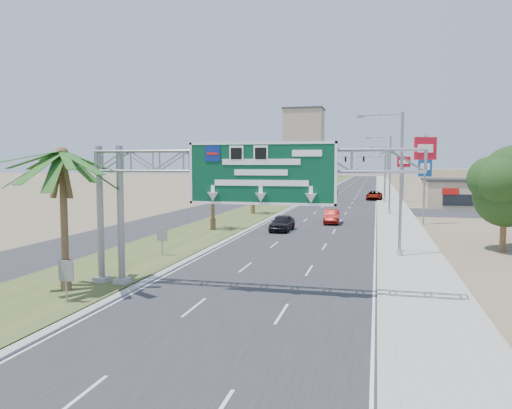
{
  "coord_description": "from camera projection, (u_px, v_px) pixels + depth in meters",
  "views": [
    {
      "loc": [
        5.87,
        -13.68,
        6.44
      ],
      "look_at": [
        -0.64,
        13.18,
        4.2
      ],
      "focal_mm": 35.0,
      "sensor_mm": 36.0,
      "label": 1
    }
  ],
  "objects": [
    {
      "name": "ground",
      "position": [
        174.0,
        377.0,
        15.15
      ],
      "size": [
        600.0,
        600.0,
        0.0
      ],
      "primitive_type": "plane",
      "color": "#8C7A59",
      "rests_on": "ground"
    },
    {
      "name": "road",
      "position": [
        352.0,
        190.0,
        121.71
      ],
      "size": [
        12.0,
        300.0,
        0.02
      ],
      "primitive_type": "cube",
      "color": "#28282B",
      "rests_on": "ground"
    },
    {
      "name": "sidewalk_right",
      "position": [
        388.0,
        191.0,
        119.71
      ],
      "size": [
        4.0,
        300.0,
        0.1
      ],
      "primitive_type": "cube",
      "color": "#9E9B93",
      "rests_on": "ground"
    },
    {
      "name": "median_grass",
      "position": [
        311.0,
        190.0,
        124.05
      ],
      "size": [
        7.0,
        300.0,
        0.12
      ],
      "primitive_type": "cube",
      "color": "#405023",
      "rests_on": "ground"
    },
    {
      "name": "opposing_road",
      "position": [
        283.0,
        190.0,
        125.7
      ],
      "size": [
        8.0,
        300.0,
        0.02
      ],
      "primitive_type": "cube",
      "color": "#28282B",
      "rests_on": "ground"
    },
    {
      "name": "sign_gantry",
      "position": [
        232.0,
        172.0,
        24.53
      ],
      "size": [
        16.75,
        1.24,
        7.5
      ],
      "color": "gray",
      "rests_on": "ground"
    },
    {
      "name": "palm_near",
      "position": [
        62.0,
        154.0,
        24.5
      ],
      "size": [
        5.7,
        5.7,
        8.35
      ],
      "color": "brown",
      "rests_on": "ground"
    },
    {
      "name": "palm_row_b",
      "position": [
        213.0,
        180.0,
        47.98
      ],
      "size": [
        3.99,
        3.99,
        5.95
      ],
      "color": "brown",
      "rests_on": "ground"
    },
    {
      "name": "palm_row_c",
      "position": [
        253.0,
        170.0,
        63.42
      ],
      "size": [
        3.99,
        3.99,
        6.75
      ],
      "color": "brown",
      "rests_on": "ground"
    },
    {
      "name": "palm_row_d",
      "position": [
        279.0,
        177.0,
        80.96
      ],
      "size": [
        3.99,
        3.99,
        5.45
      ],
      "color": "brown",
      "rests_on": "ground"
    },
    {
      "name": "palm_row_e",
      "position": [
        298.0,
        171.0,
        99.31
      ],
      "size": [
        3.99,
        3.99,
        6.15
      ],
      "color": "brown",
      "rests_on": "ground"
    },
    {
      "name": "palm_row_f",
      "position": [
        313.0,
        171.0,
        123.56
      ],
      "size": [
        3.99,
        3.99,
        5.75
      ],
      "color": "brown",
      "rests_on": "ground"
    },
    {
      "name": "streetlight_near",
      "position": [
        398.0,
        190.0,
        34.37
      ],
      "size": [
        3.27,
        0.44,
        10.0
      ],
      "color": "gray",
      "rests_on": "ground"
    },
    {
      "name": "streetlight_mid",
      "position": [
        388.0,
        178.0,
        63.43
      ],
      "size": [
        3.27,
        0.44,
        10.0
      ],
      "color": "gray",
      "rests_on": "ground"
    },
    {
      "name": "streetlight_far",
      "position": [
        384.0,
        173.0,
        98.3
      ],
      "size": [
        3.27,
        0.44,
        10.0
      ],
      "color": "gray",
      "rests_on": "ground"
    },
    {
      "name": "signal_mast",
      "position": [
        373.0,
        174.0,
        83.26
      ],
      "size": [
        10.28,
        0.71,
        8.0
      ],
      "color": "gray",
      "rests_on": "ground"
    },
    {
      "name": "store_building",
      "position": [
        488.0,
        194.0,
        73.76
      ],
      "size": [
        18.0,
        10.0,
        4.0
      ],
      "primitive_type": "cube",
      "color": "tan",
      "rests_on": "ground"
    },
    {
      "name": "oak_near",
      "position": [
        505.0,
        190.0,
        36.45
      ],
      "size": [
        4.5,
        4.5,
        6.8
      ],
      "color": "brown",
      "rests_on": "ground"
    },
    {
      "name": "median_signback_a",
      "position": [
        66.0,
        274.0,
        22.68
      ],
      "size": [
        0.75,
        0.08,
        2.08
      ],
      "color": "gray",
      "rests_on": "ground"
    },
    {
      "name": "median_signback_b",
      "position": [
        162.0,
        236.0,
        34.46
      ],
      "size": [
        0.75,
        0.08,
        2.08
      ],
      "color": "gray",
      "rests_on": "ground"
    },
    {
      "name": "tower_distant",
      "position": [
        304.0,
        143.0,
        263.42
      ],
      "size": [
        20.0,
        16.0,
        35.0
      ],
      "primitive_type": "cube",
      "color": "gray",
      "rests_on": "ground"
    },
    {
      "name": "building_distant_left",
      "position": [
        232.0,
        174.0,
        180.46
      ],
      "size": [
        24.0,
        14.0,
        6.0
      ],
      "primitive_type": "cube",
      "color": "tan",
      "rests_on": "ground"
    },
    {
      "name": "building_distant_right",
      "position": [
        463.0,
        178.0,
        143.53
      ],
      "size": [
        20.0,
        12.0,
        5.0
      ],
      "primitive_type": "cube",
      "color": "tan",
      "rests_on": "ground"
    },
    {
      "name": "car_left_lane",
      "position": [
        282.0,
        223.0,
        47.93
      ],
      "size": [
        2.09,
        4.67,
        1.56
      ],
      "primitive_type": "imported",
      "rotation": [
        0.0,
        0.0,
        -0.06
      ],
      "color": "black",
      "rests_on": "ground"
    },
    {
      "name": "car_mid_lane",
      "position": [
        332.0,
        217.0,
        54.04
      ],
      "size": [
        1.85,
        4.68,
        1.52
      ],
      "primitive_type": "imported",
      "rotation": [
        0.0,
        0.0,
        0.05
      ],
      "color": "maroon",
      "rests_on": "ground"
    },
    {
      "name": "car_right_lane",
      "position": [
        374.0,
        196.0,
        89.64
      ],
      "size": [
        2.98,
        5.87,
        1.59
      ],
      "primitive_type": "imported",
      "rotation": [
        0.0,
        0.0,
        -0.06
      ],
      "color": "gray",
      "rests_on": "ground"
    },
    {
      "name": "car_far",
      "position": [
        333.0,
        191.0,
        107.06
      ],
      "size": [
        2.08,
        4.77,
        1.37
      ],
      "primitive_type": "imported",
      "rotation": [
        0.0,
        0.0,
        0.03
      ],
      "color": "black",
      "rests_on": "ground"
    },
    {
      "name": "pole_sign_red_near",
      "position": [
        425.0,
        154.0,
        52.71
      ],
      "size": [
        2.36,
        1.07,
        9.49
      ],
      "color": "gray",
      "rests_on": "ground"
    },
    {
      "name": "pole_sign_blue",
      "position": [
        425.0,
        169.0,
        75.85
      ],
      "size": [
        2.02,
        0.5,
        7.75
      ],
      "color": "gray",
      "rests_on": "ground"
    },
    {
      "name": "pole_sign_red_far",
      "position": [
        404.0,
        165.0,
        84.97
      ],
      "size": [
        2.21,
        0.39,
        7.92
      ],
      "color": "gray",
      "rests_on": "ground"
    }
  ]
}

